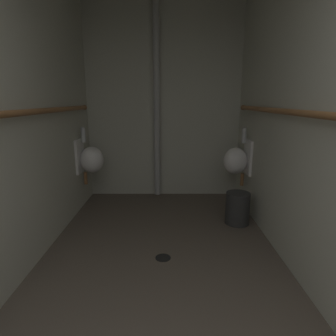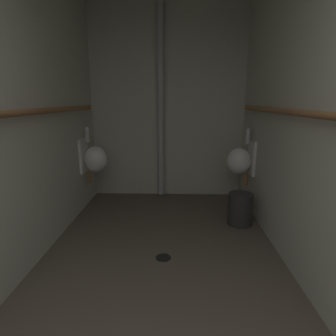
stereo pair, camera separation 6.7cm
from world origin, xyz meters
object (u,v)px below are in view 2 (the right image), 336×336
urinal_right_mid (241,160)px  waste_bin (240,209)px  urinal_left_mid (94,158)px  standpipe_back_wall (161,104)px  floor_drain (163,257)px

urinal_right_mid → waste_bin: (-0.08, -0.46, -0.48)m
waste_bin → urinal_left_mid: bearing=163.9°
standpipe_back_wall → floor_drain: 2.20m
urinal_right_mid → waste_bin: size_ratio=2.03×
urinal_left_mid → standpipe_back_wall: (0.85, 0.45, 0.69)m
urinal_right_mid → standpipe_back_wall: size_ratio=0.28×
urinal_right_mid → standpipe_back_wall: standpipe_back_wall is taller
standpipe_back_wall → waste_bin: size_ratio=7.16×
floor_drain → waste_bin: waste_bin is taller
urinal_left_mid → urinal_right_mid: 1.90m
urinal_right_mid → waste_bin: urinal_right_mid is taller
urinal_right_mid → floor_drain: (-0.93, -1.21, -0.66)m
urinal_left_mid → floor_drain: urinal_left_mid is taller
urinal_left_mid → urinal_right_mid: size_ratio=1.00×
standpipe_back_wall → floor_drain: (0.11, -1.73, -1.35)m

